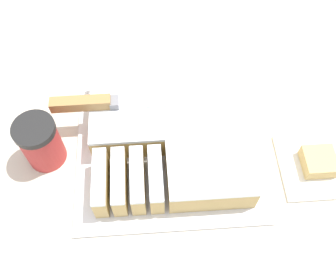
{
  "coord_description": "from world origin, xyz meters",
  "views": [
    {
      "loc": [
        -0.01,
        -0.37,
        1.55
      ],
      "look_at": [
        0.02,
        0.01,
        0.93
      ],
      "focal_mm": 42.0,
      "sensor_mm": 36.0,
      "label": 1
    }
  ],
  "objects_px": {
    "cake_board": "(168,143)",
    "knife": "(99,103)",
    "brownie": "(319,162)",
    "coffee_cup": "(41,141)",
    "cake": "(171,132)"
  },
  "relations": [
    {
      "from": "cake_board",
      "to": "knife",
      "type": "relative_size",
      "value": 1.12
    },
    {
      "from": "coffee_cup",
      "to": "knife",
      "type": "bearing_deg",
      "value": 29.85
    },
    {
      "from": "cake",
      "to": "brownie",
      "type": "bearing_deg",
      "value": -15.21
    },
    {
      "from": "cake_board",
      "to": "brownie",
      "type": "distance_m",
      "value": 0.28
    },
    {
      "from": "cake",
      "to": "coffee_cup",
      "type": "xyz_separation_m",
      "value": [
        -0.23,
        -0.01,
        0.02
      ]
    },
    {
      "from": "brownie",
      "to": "cake",
      "type": "bearing_deg",
      "value": 164.79
    },
    {
      "from": "cake",
      "to": "cake_board",
      "type": "bearing_deg",
      "value": -133.85
    },
    {
      "from": "knife",
      "to": "brownie",
      "type": "height_order",
      "value": "knife"
    },
    {
      "from": "cake_board",
      "to": "brownie",
      "type": "relative_size",
      "value": 6.0
    },
    {
      "from": "coffee_cup",
      "to": "brownie",
      "type": "relative_size",
      "value": 1.78
    },
    {
      "from": "cake",
      "to": "coffee_cup",
      "type": "relative_size",
      "value": 2.77
    },
    {
      "from": "cake_board",
      "to": "brownie",
      "type": "xyz_separation_m",
      "value": [
        0.27,
        -0.07,
        0.02
      ]
    },
    {
      "from": "coffee_cup",
      "to": "cake",
      "type": "bearing_deg",
      "value": 3.39
    },
    {
      "from": "cake_board",
      "to": "cake",
      "type": "bearing_deg",
      "value": 46.15
    },
    {
      "from": "cake_board",
      "to": "brownie",
      "type": "bearing_deg",
      "value": -13.81
    }
  ]
}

